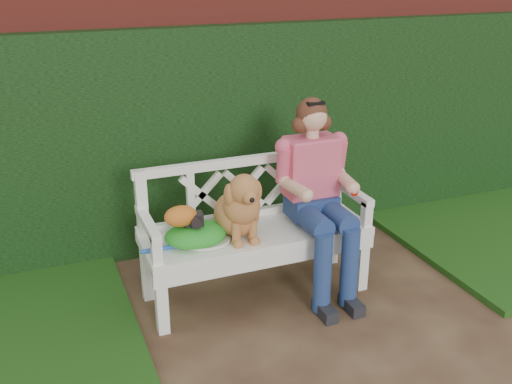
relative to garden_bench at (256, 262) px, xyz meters
name	(u,v)px	position (x,y,z in m)	size (l,w,h in m)	color
ground	(346,349)	(0.26, -0.78, -0.24)	(60.00, 60.00, 0.00)	#361E15
brick_wall	(234,99)	(0.26, 1.12, 0.86)	(10.00, 0.30, 2.20)	maroon
ivy_hedge	(244,136)	(0.26, 0.90, 0.61)	(10.00, 0.18, 1.70)	#1C4B18
garden_bench	(256,262)	(0.00, 0.00, 0.00)	(1.58, 0.60, 0.48)	white
seated_woman	(313,201)	(0.40, -0.02, 0.39)	(0.53, 0.71, 1.26)	#D72942
dog	(238,203)	(-0.14, -0.04, 0.47)	(0.31, 0.42, 0.47)	olive
tennis_racket	(202,241)	(-0.39, -0.06, 0.25)	(0.60, 0.25, 0.03)	silver
green_bag	(196,234)	(-0.43, -0.05, 0.31)	(0.39, 0.30, 0.13)	#277422
camera_item	(194,219)	(-0.43, -0.04, 0.41)	(0.12, 0.09, 0.08)	black
baseball_glove	(181,216)	(-0.51, -0.03, 0.44)	(0.21, 0.15, 0.13)	#C0621D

